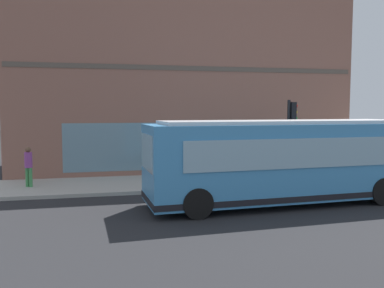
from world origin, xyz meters
TOP-DOWN VIEW (x-y plane):
  - ground at (0.00, 0.00)m, footprint 120.00×120.00m
  - sidewalk_curb at (4.60, 0.00)m, footprint 4.00×40.00m
  - building_corner at (10.61, 0.00)m, footprint 8.07×18.25m
  - city_bus_nearside at (-0.08, -1.93)m, footprint 3.09×10.16m
  - traffic_light_near_corner at (3.24, -3.89)m, footprint 0.32×0.49m
  - fire_hydrant at (4.83, -6.33)m, footprint 0.35×0.35m
  - pedestrian_walking_along_curb at (4.32, -3.72)m, footprint 0.32×0.32m
  - pedestrian_near_building_entrance at (4.56, 7.60)m, footprint 0.32×0.32m
  - pedestrian_near_hydrant at (4.23, -5.08)m, footprint 0.32×0.32m
  - pedestrian_by_light_pole at (5.09, -7.87)m, footprint 0.32×0.32m

SIDE VIEW (x-z plane):
  - ground at x=0.00m, z-range 0.00..0.00m
  - sidewalk_curb at x=4.60m, z-range 0.00..0.15m
  - fire_hydrant at x=4.83m, z-range 0.14..0.88m
  - pedestrian_by_light_pole at x=5.09m, z-range 0.27..1.88m
  - pedestrian_near_building_entrance at x=4.56m, z-range 0.28..2.00m
  - pedestrian_near_hydrant at x=4.23m, z-range 0.28..2.01m
  - pedestrian_walking_along_curb at x=4.32m, z-range 0.29..2.04m
  - city_bus_nearside at x=-0.08m, z-range 0.02..3.09m
  - traffic_light_near_corner at x=3.24m, z-range 0.89..4.64m
  - building_corner at x=10.61m, z-range -0.01..10.09m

